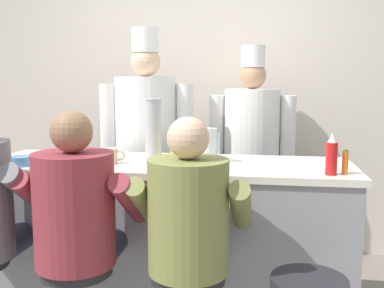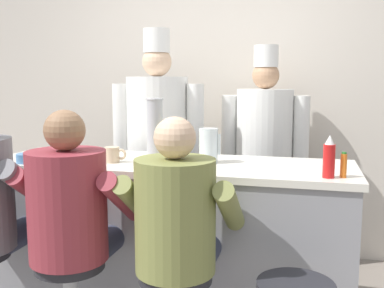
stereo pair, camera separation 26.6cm
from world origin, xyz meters
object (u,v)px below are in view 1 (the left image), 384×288
at_px(breakfast_plate, 70,158).
at_px(diner_seated_olive, 189,224).
at_px(hot_sauce_bottle_orange, 345,162).
at_px(cook_in_whites_far, 251,146).
at_px(cereal_bowl, 22,161).
at_px(ketchup_bottle_red, 332,156).
at_px(cook_in_whites_near, 147,141).
at_px(cup_stack_steel, 153,130).
at_px(mustard_bottle_yellow, 176,145).
at_px(diner_seated_maroon, 78,217).
at_px(water_pitcher_clear, 208,145).
at_px(coffee_mug_tan, 111,156).

bearing_deg(breakfast_plate, diner_seated_olive, -34.63).
distance_m(hot_sauce_bottle_orange, cook_in_whites_far, 1.30).
xyz_separation_m(hot_sauce_bottle_orange, cook_in_whites_far, (-0.51, 1.19, -0.10)).
bearing_deg(cereal_bowl, breakfast_plate, 45.99).
xyz_separation_m(ketchup_bottle_red, hot_sauce_bottle_orange, (0.07, 0.02, -0.04)).
height_order(hot_sauce_bottle_orange, cook_in_whites_near, cook_in_whites_near).
distance_m(ketchup_bottle_red, cup_stack_steel, 1.05).
relative_size(mustard_bottle_yellow, diner_seated_maroon, 0.18).
xyz_separation_m(mustard_bottle_yellow, cup_stack_steel, (-0.15, 0.05, 0.08)).
distance_m(ketchup_bottle_red, hot_sauce_bottle_orange, 0.09).
bearing_deg(hot_sauce_bottle_orange, diner_seated_maroon, -163.62).
xyz_separation_m(cereal_bowl, diner_seated_maroon, (0.49, -0.37, -0.20)).
distance_m(water_pitcher_clear, diner_seated_maroon, 0.90).
distance_m(diner_seated_maroon, cook_in_whites_far, 1.79).
xyz_separation_m(cook_in_whites_near, cook_in_whites_far, (0.80, 0.27, -0.07)).
distance_m(ketchup_bottle_red, mustard_bottle_yellow, 0.89).
relative_size(hot_sauce_bottle_orange, coffee_mug_tan, 0.96).
bearing_deg(diner_seated_olive, cook_in_whites_far, 80.75).
relative_size(mustard_bottle_yellow, breakfast_plate, 0.96).
relative_size(mustard_bottle_yellow, water_pitcher_clear, 1.14).
bearing_deg(diner_seated_olive, diner_seated_maroon, 179.88).
distance_m(breakfast_plate, diner_seated_olive, 1.05).
relative_size(water_pitcher_clear, breakfast_plate, 0.84).
height_order(diner_seated_maroon, cook_in_whites_near, cook_in_whites_near).
bearing_deg(breakfast_plate, coffee_mug_tan, -15.91).
bearing_deg(cook_in_whites_far, diner_seated_olive, -99.25).
distance_m(breakfast_plate, diner_seated_maroon, 0.68).
bearing_deg(coffee_mug_tan, cook_in_whites_far, 53.20).
bearing_deg(cook_in_whites_near, diner_seated_maroon, -90.75).
relative_size(ketchup_bottle_red, cereal_bowl, 1.61).
distance_m(mustard_bottle_yellow, diner_seated_maroon, 0.74).
xyz_separation_m(mustard_bottle_yellow, coffee_mug_tan, (-0.39, -0.05, -0.06)).
height_order(ketchup_bottle_red, cup_stack_steel, cup_stack_steel).
bearing_deg(diner_seated_olive, cook_in_whites_near, 112.43).
bearing_deg(ketchup_bottle_red, water_pitcher_clear, 158.91).
bearing_deg(cup_stack_steel, diner_seated_maroon, -112.03).
relative_size(hot_sauce_bottle_orange, diner_seated_olive, 0.10).
distance_m(hot_sauce_bottle_orange, water_pitcher_clear, 0.80).
bearing_deg(cook_in_whites_far, cup_stack_steel, -120.33).
bearing_deg(cup_stack_steel, coffee_mug_tan, -156.74).
bearing_deg(cook_in_whites_near, ketchup_bottle_red, -37.28).
relative_size(ketchup_bottle_red, breakfast_plate, 0.89).
xyz_separation_m(cereal_bowl, cook_in_whites_near, (0.51, 0.95, 0.01)).
bearing_deg(cereal_bowl, ketchup_bottle_red, 0.02).
relative_size(breakfast_plate, coffee_mug_tan, 1.79).
distance_m(coffee_mug_tan, diner_seated_maroon, 0.55).
relative_size(water_pitcher_clear, diner_seated_olive, 0.16).
height_order(mustard_bottle_yellow, hot_sauce_bottle_orange, mustard_bottle_yellow).
relative_size(coffee_mug_tan, cook_in_whites_near, 0.07).
bearing_deg(cook_in_whites_far, water_pitcher_clear, -104.48).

